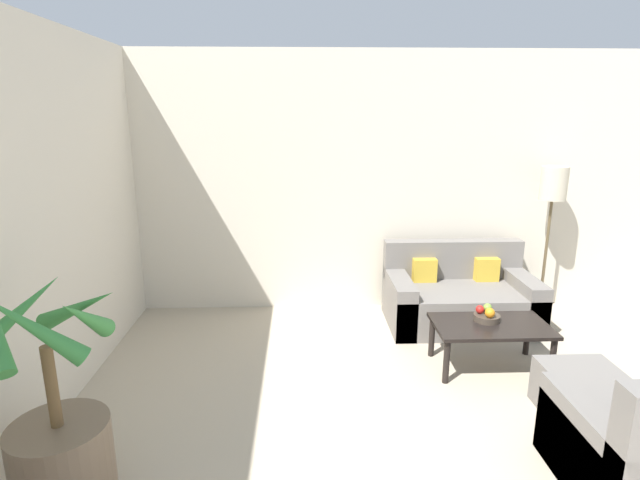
% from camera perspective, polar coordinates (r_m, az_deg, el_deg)
% --- Properties ---
extents(wall_back, '(8.11, 0.06, 2.70)m').
position_cam_1_polar(wall_back, '(5.47, 14.32, 6.24)').
color(wall_back, beige).
rests_on(wall_back, ground_plane).
extents(potted_palm, '(0.70, 0.69, 1.37)m').
position_cam_1_polar(potted_palm, '(3.11, -27.50, -20.15)').
color(potted_palm, brown).
rests_on(potted_palm, ground_plane).
extents(sofa_loveseat, '(1.44, 0.84, 0.79)m').
position_cam_1_polar(sofa_loveseat, '(5.26, 15.59, -6.42)').
color(sofa_loveseat, slate).
rests_on(sofa_loveseat, ground_plane).
extents(floor_lamp, '(0.26, 0.26, 1.56)m').
position_cam_1_polar(floor_lamp, '(5.57, 25.05, 4.77)').
color(floor_lamp, brown).
rests_on(floor_lamp, ground_plane).
extents(coffee_table, '(0.94, 0.54, 0.39)m').
position_cam_1_polar(coffee_table, '(4.42, 18.93, -9.71)').
color(coffee_table, black).
rests_on(coffee_table, ground_plane).
extents(fruit_bowl, '(0.22, 0.22, 0.05)m').
position_cam_1_polar(fruit_bowl, '(4.45, 18.55, -8.41)').
color(fruit_bowl, '#42382D').
rests_on(fruit_bowl, coffee_table).
extents(apple_red, '(0.07, 0.07, 0.07)m').
position_cam_1_polar(apple_red, '(4.43, 17.81, -7.56)').
color(apple_red, red).
rests_on(apple_red, fruit_bowl).
extents(apple_green, '(0.07, 0.07, 0.07)m').
position_cam_1_polar(apple_green, '(4.48, 18.61, -7.35)').
color(apple_green, olive).
rests_on(apple_green, fruit_bowl).
extents(orange_fruit, '(0.08, 0.08, 0.08)m').
position_cam_1_polar(orange_fruit, '(4.37, 18.86, -7.88)').
color(orange_fruit, orange).
rests_on(orange_fruit, fruit_bowl).
extents(ottoman, '(0.52, 0.50, 0.34)m').
position_cam_1_polar(ottoman, '(4.10, 27.75, -15.25)').
color(ottoman, slate).
rests_on(ottoman, ground_plane).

